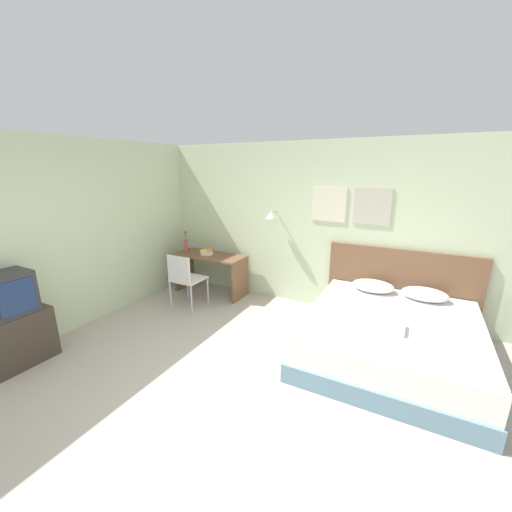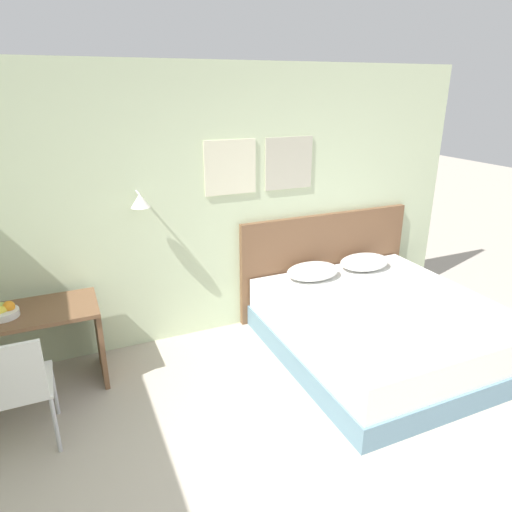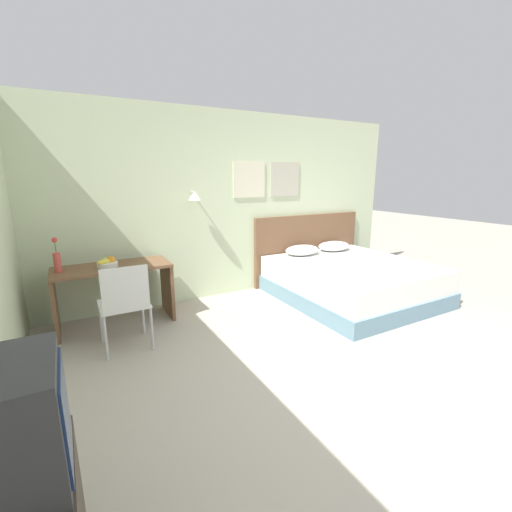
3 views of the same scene
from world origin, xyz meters
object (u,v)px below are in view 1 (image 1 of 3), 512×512
tv_stand (18,339)px  television (8,294)px  flower_vase (186,244)px  folded_towel_near_foot (389,327)px  fruit_bowl (207,252)px  desk (211,266)px  headboard (399,287)px  pillow_left (373,286)px  pillow_right (425,294)px  desk_chair (184,276)px  bed (389,338)px

tv_stand → television: (0.00, 0.00, 0.56)m
flower_vase → television: bearing=-93.0°
folded_towel_near_foot → fruit_bowl: size_ratio=1.37×
desk → television: (-0.70, -2.85, 0.36)m
fruit_bowl → headboard: bearing=6.6°
headboard → pillow_left: size_ratio=3.57×
pillow_right → desk_chair: (-3.45, -0.80, -0.07)m
bed → tv_stand: tv_stand is taller
desk → television: television is taller
pillow_right → tv_stand: 5.09m
bed → tv_stand: bearing=-150.9°
desk_chair → pillow_left: bearing=16.1°
fruit_bowl → folded_towel_near_foot: bearing=-17.5°
headboard → pillow_left: 0.43m
folded_towel_near_foot → tv_stand: 4.24m
bed → desk_chair: (-3.12, -0.02, 0.28)m
tv_stand → television: bearing=0.0°
fruit_bowl → television: (-0.64, -2.82, 0.10)m
headboard → pillow_right: size_ratio=3.57×
bed → folded_towel_near_foot: bearing=-91.2°
pillow_right → bed: bearing=-112.8°
headboard → fruit_bowl: headboard is taller
desk_chair → fruit_bowl: 0.75m
pillow_right → flower_vase: size_ratio=1.50×
bed → desk: bearing=167.0°
headboard → fruit_bowl: 3.21m
flower_vase → desk_chair: bearing=-53.1°
folded_towel_near_foot → desk: 3.29m
bed → pillow_right: 0.92m
tv_stand → desk_chair: bearing=71.4°
bed → folded_towel_near_foot: folded_towel_near_foot is taller
desk_chair → fruit_bowl: (-0.06, 0.71, 0.23)m
pillow_right → television: television is taller
desk → fruit_bowl: bearing=-150.2°
desk_chair → television: (-0.71, -2.11, 0.33)m
pillow_left → television: size_ratio=1.18×
folded_towel_near_foot → flower_vase: (-3.67, 1.03, 0.31)m
pillow_right → tv_stand: (-4.16, -2.91, -0.29)m
folded_towel_near_foot → desk: bearing=161.8°
flower_vase → desk: bearing=-0.2°
pillow_right → television: bearing=-144.9°
tv_stand → fruit_bowl: bearing=77.1°
desk_chair → flower_vase: flower_vase is taller
pillow_right → desk: size_ratio=0.45×
pillow_right → fruit_bowl: (-3.51, -0.09, 0.17)m
desk → television: size_ratio=2.64×
pillow_left → flower_vase: flower_vase is taller
folded_towel_near_foot → television: television is taller
desk → desk_chair: size_ratio=1.41×
folded_towel_near_foot → pillow_right: bearing=72.9°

